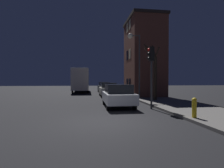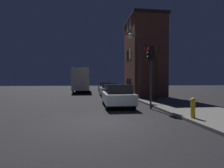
# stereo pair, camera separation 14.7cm
# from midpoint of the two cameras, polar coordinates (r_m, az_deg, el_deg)

# --- Properties ---
(ground_plane) EXTENTS (120.00, 120.00, 0.00)m
(ground_plane) POSITION_cam_midpoint_polar(r_m,az_deg,el_deg) (7.81, -2.20, -12.30)
(ground_plane) COLOR black
(sidewalk) EXTENTS (3.90, 60.00, 0.14)m
(sidewalk) POSITION_cam_midpoint_polar(r_m,az_deg,el_deg) (9.97, 31.84, -9.13)
(sidewalk) COLOR #514F4C
(sidewalk) RESTS_ON ground
(brick_building) EXTENTS (3.84, 5.47, 8.86)m
(brick_building) POSITION_cam_midpoint_polar(r_m,az_deg,el_deg) (20.83, 10.11, 8.65)
(brick_building) COLOR brown
(brick_building) RESTS_ON sidewalk
(streetlamp) EXTENTS (1.22, 0.50, 6.17)m
(streetlamp) POSITION_cam_midpoint_polar(r_m,az_deg,el_deg) (16.98, 7.18, 10.79)
(streetlamp) COLOR #38383A
(streetlamp) RESTS_ON sidewalk
(traffic_light) EXTENTS (0.43, 0.24, 3.98)m
(traffic_light) POSITION_cam_midpoint_polar(r_m,az_deg,el_deg) (11.49, 12.26, 6.31)
(traffic_light) COLOR #38383A
(traffic_light) RESTS_ON ground
(bare_tree) EXTENTS (1.17, 1.42, 4.95)m
(bare_tree) POSITION_cam_midpoint_polar(r_m,az_deg,el_deg) (15.79, 13.42, 3.75)
(bare_tree) COLOR #2D2319
(bare_tree) RESTS_ON sidewalk
(bus) EXTENTS (2.47, 9.13, 3.67)m
(bus) POSITION_cam_midpoint_polar(r_m,az_deg,el_deg) (29.05, -10.22, 1.70)
(bus) COLOR beige
(bus) RESTS_ON ground
(car_near_lane) EXTENTS (1.88, 4.00, 1.56)m
(car_near_lane) POSITION_cam_midpoint_polar(r_m,az_deg,el_deg) (12.09, 1.61, -3.68)
(car_near_lane) COLOR #B7BABF
(car_near_lane) RESTS_ON ground
(car_mid_lane) EXTENTS (1.86, 4.39, 1.59)m
(car_mid_lane) POSITION_cam_midpoint_polar(r_m,az_deg,el_deg) (20.39, -1.55, -1.78)
(car_mid_lane) COLOR beige
(car_mid_lane) RESTS_ON ground
(car_far_lane) EXTENTS (1.77, 4.56, 1.65)m
(car_far_lane) POSITION_cam_midpoint_polar(r_m,az_deg,el_deg) (27.96, -2.85, -0.95)
(car_far_lane) COLOR black
(car_far_lane) RESTS_ON ground
(fire_hydrant) EXTENTS (0.21, 0.21, 0.91)m
(fire_hydrant) POSITION_cam_midpoint_polar(r_m,az_deg,el_deg) (8.74, 24.85, -6.88)
(fire_hydrant) COLOR gold
(fire_hydrant) RESTS_ON sidewalk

